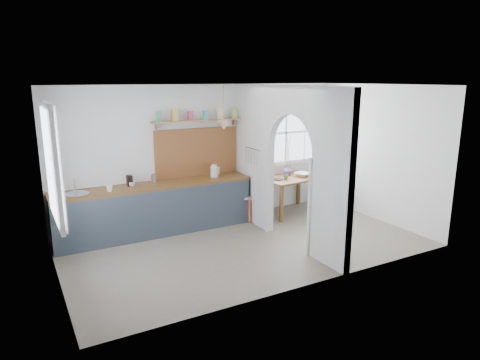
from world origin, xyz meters
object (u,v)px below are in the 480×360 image
kettle (214,171)px  vase (287,170)px  chair_left (253,194)px  dining_table (290,195)px  chair_right (326,188)px

kettle → vase: kettle is taller
chair_left → vase: 1.01m
dining_table → chair_left: chair_left is taller
chair_left → kettle: (-0.75, 0.18, 0.52)m
chair_left → chair_right: size_ratio=1.20×
chair_right → vase: size_ratio=4.48×
chair_right → vase: bearing=53.1°
dining_table → kettle: size_ratio=5.04×
chair_left → vase: bearing=124.0°
chair_right → kettle: kettle is taller
chair_left → chair_right: 1.80m
kettle → dining_table: bearing=-15.4°
chair_right → vase: vase is taller
chair_left → kettle: bearing=-81.6°
chair_right → kettle: (-2.55, 0.20, 0.60)m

